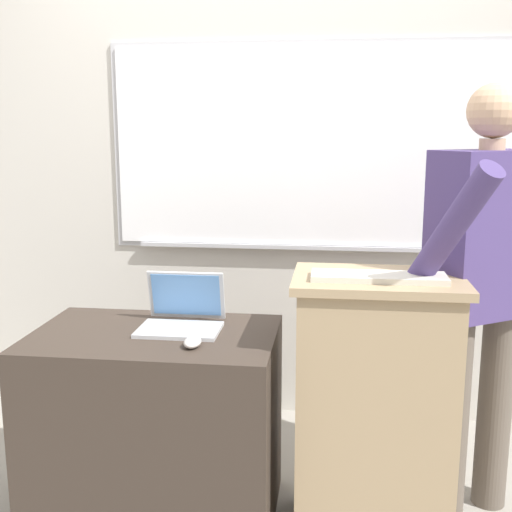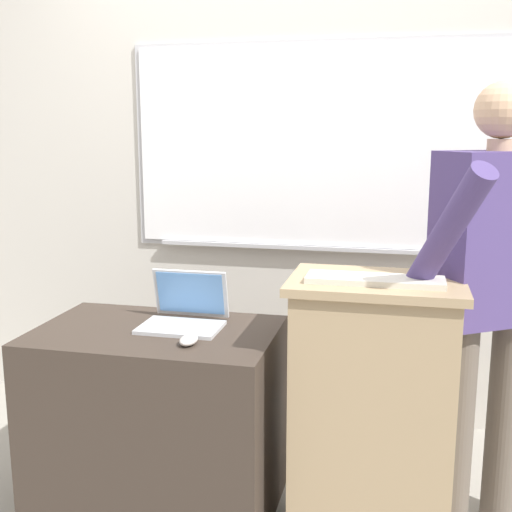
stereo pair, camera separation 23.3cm
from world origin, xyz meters
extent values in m
cube|color=beige|center=(0.00, 1.37, 1.46)|extent=(6.40, 0.12, 2.93)
cube|color=#B7B7BC|center=(0.26, 1.30, 1.40)|extent=(2.14, 0.02, 1.02)
cube|color=white|center=(0.26, 1.30, 1.40)|extent=(2.09, 0.02, 0.97)
cube|color=#B7B7BC|center=(0.26, 1.28, 0.90)|extent=(1.88, 0.04, 0.02)
cube|color=tan|center=(0.47, 0.30, 0.48)|extent=(0.55, 0.38, 0.95)
cube|color=tan|center=(0.47, 0.30, 0.97)|extent=(0.59, 0.42, 0.03)
cube|color=#382D26|center=(-0.34, 0.31, 0.37)|extent=(0.91, 0.59, 0.74)
cylinder|color=brown|center=(0.77, 0.43, 0.40)|extent=(0.13, 0.13, 0.81)
cylinder|color=brown|center=(0.96, 0.55, 0.40)|extent=(0.13, 0.13, 0.81)
cube|color=#473870|center=(0.87, 0.49, 1.11)|extent=(0.46, 0.40, 0.60)
cylinder|color=tan|center=(0.87, 0.49, 1.43)|extent=(0.09, 0.09, 0.04)
sphere|color=tan|center=(0.87, 0.49, 1.55)|extent=(0.19, 0.19, 0.19)
cylinder|color=#473870|center=(0.67, 0.19, 1.15)|extent=(0.30, 0.40, 0.50)
cube|color=#B7BABF|center=(-0.25, 0.34, 0.75)|extent=(0.30, 0.21, 0.01)
cube|color=#B7BABF|center=(-0.25, 0.46, 0.85)|extent=(0.30, 0.06, 0.19)
cube|color=#598CCC|center=(-0.25, 0.45, 0.85)|extent=(0.27, 0.04, 0.17)
cube|color=beige|center=(0.47, 0.25, 0.99)|extent=(0.46, 0.14, 0.02)
ellipsoid|color=silver|center=(-0.16, 0.18, 0.76)|extent=(0.06, 0.10, 0.03)
camera|label=1|loc=(0.32, -1.90, 1.48)|focal=45.00mm
camera|label=2|loc=(0.55, -1.86, 1.48)|focal=45.00mm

